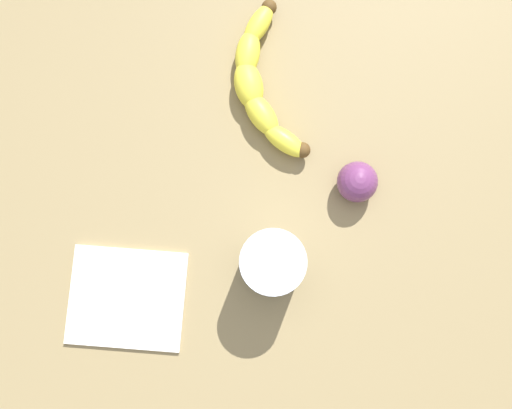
# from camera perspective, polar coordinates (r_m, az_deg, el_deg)

# --- Properties ---
(wooden_tabletop) EXTENTS (1.20, 1.20, 0.03)m
(wooden_tabletop) POSITION_cam_1_polar(r_m,az_deg,el_deg) (0.87, -1.88, 5.23)
(wooden_tabletop) COLOR olive
(wooden_tabletop) RESTS_ON ground
(banana) EXTENTS (0.11, 0.23, 0.04)m
(banana) POSITION_cam_1_polar(r_m,az_deg,el_deg) (0.86, 0.30, 11.36)
(banana) COLOR yellow
(banana) RESTS_ON wooden_tabletop
(smoothie_glass) EXTENTS (0.08, 0.08, 0.10)m
(smoothie_glass) POSITION_cam_1_polar(r_m,az_deg,el_deg) (0.78, 1.52, -5.61)
(smoothie_glass) COLOR silver
(smoothie_glass) RESTS_ON wooden_tabletop
(plum_fruit) EXTENTS (0.06, 0.06, 0.06)m
(plum_fruit) POSITION_cam_1_polar(r_m,az_deg,el_deg) (0.82, 9.51, 2.11)
(plum_fruit) COLOR #6B3360
(plum_fruit) RESTS_ON wooden_tabletop
(folded_napkin) EXTENTS (0.17, 0.15, 0.01)m
(folded_napkin) POSITION_cam_1_polar(r_m,az_deg,el_deg) (0.84, -12.04, -8.59)
(folded_napkin) COLOR white
(folded_napkin) RESTS_ON wooden_tabletop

